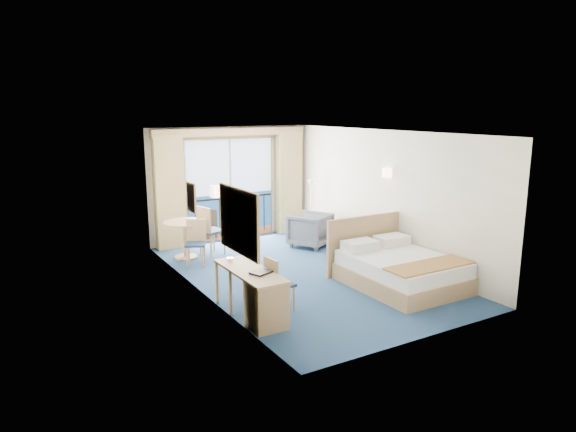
{
  "coord_description": "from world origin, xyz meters",
  "views": [
    {
      "loc": [
        -4.97,
        -8.01,
        3.13
      ],
      "look_at": [
        -0.16,
        0.2,
        1.12
      ],
      "focal_mm": 32.0,
      "sensor_mm": 36.0,
      "label": 1
    }
  ],
  "objects_px": {
    "round_table": "(185,230)",
    "table_chair_a": "(209,228)",
    "bed": "(398,269)",
    "floor_lamp": "(311,194)",
    "armchair": "(310,230)",
    "nightstand": "(381,251)",
    "desk": "(263,299)",
    "desk_chair": "(276,281)",
    "table_chair_b": "(196,239)"
  },
  "relations": [
    {
      "from": "bed",
      "to": "table_chair_b",
      "type": "relative_size",
      "value": 2.27
    },
    {
      "from": "table_chair_a",
      "to": "armchair",
      "type": "bearing_deg",
      "value": -118.75
    },
    {
      "from": "nightstand",
      "to": "table_chair_b",
      "type": "bearing_deg",
      "value": 150.45
    },
    {
      "from": "round_table",
      "to": "table_chair_a",
      "type": "xyz_separation_m",
      "value": [
        0.52,
        -0.03,
        0.0
      ]
    },
    {
      "from": "bed",
      "to": "nightstand",
      "type": "relative_size",
      "value": 4.01
    },
    {
      "from": "bed",
      "to": "armchair",
      "type": "relative_size",
      "value": 2.46
    },
    {
      "from": "bed",
      "to": "armchair",
      "type": "bearing_deg",
      "value": 88.62
    },
    {
      "from": "table_chair_b",
      "to": "floor_lamp",
      "type": "bearing_deg",
      "value": 37.69
    },
    {
      "from": "round_table",
      "to": "armchair",
      "type": "bearing_deg",
      "value": -10.95
    },
    {
      "from": "floor_lamp",
      "to": "armchair",
      "type": "bearing_deg",
      "value": -124.21
    },
    {
      "from": "round_table",
      "to": "nightstand",
      "type": "bearing_deg",
      "value": -35.93
    },
    {
      "from": "armchair",
      "to": "round_table",
      "type": "xyz_separation_m",
      "value": [
        -2.79,
        0.54,
        0.21
      ]
    },
    {
      "from": "floor_lamp",
      "to": "round_table",
      "type": "height_order",
      "value": "floor_lamp"
    },
    {
      "from": "desk_chair",
      "to": "table_chair_a",
      "type": "relative_size",
      "value": 0.82
    },
    {
      "from": "desk",
      "to": "nightstand",
      "type": "bearing_deg",
      "value": 23.08
    },
    {
      "from": "armchair",
      "to": "round_table",
      "type": "height_order",
      "value": "round_table"
    },
    {
      "from": "floor_lamp",
      "to": "round_table",
      "type": "distance_m",
      "value": 3.24
    },
    {
      "from": "table_chair_b",
      "to": "bed",
      "type": "bearing_deg",
      "value": -22.09
    },
    {
      "from": "nightstand",
      "to": "desk",
      "type": "bearing_deg",
      "value": -156.92
    },
    {
      "from": "floor_lamp",
      "to": "desk",
      "type": "distance_m",
      "value": 5.27
    },
    {
      "from": "floor_lamp",
      "to": "round_table",
      "type": "relative_size",
      "value": 1.63
    },
    {
      "from": "nightstand",
      "to": "table_chair_b",
      "type": "distance_m",
      "value": 3.78
    },
    {
      "from": "nightstand",
      "to": "round_table",
      "type": "xyz_separation_m",
      "value": [
        -3.32,
        2.41,
        0.34
      ]
    },
    {
      "from": "bed",
      "to": "nightstand",
      "type": "bearing_deg",
      "value": 62.95
    },
    {
      "from": "desk_chair",
      "to": "table_chair_a",
      "type": "xyz_separation_m",
      "value": [
        0.27,
        3.49,
        0.11
      ]
    },
    {
      "from": "armchair",
      "to": "desk_chair",
      "type": "xyz_separation_m",
      "value": [
        -2.54,
        -2.98,
        0.1
      ]
    },
    {
      "from": "bed",
      "to": "table_chair_a",
      "type": "xyz_separation_m",
      "value": [
        -2.19,
        3.56,
        0.29
      ]
    },
    {
      "from": "nightstand",
      "to": "desk_chair",
      "type": "bearing_deg",
      "value": -160.01
    },
    {
      "from": "nightstand",
      "to": "desk_chair",
      "type": "relative_size",
      "value": 0.6
    },
    {
      "from": "round_table",
      "to": "table_chair_a",
      "type": "relative_size",
      "value": 0.82
    },
    {
      "from": "nightstand",
      "to": "floor_lamp",
      "type": "bearing_deg",
      "value": 92.6
    },
    {
      "from": "bed",
      "to": "floor_lamp",
      "type": "distance_m",
      "value": 3.78
    },
    {
      "from": "armchair",
      "to": "table_chair_a",
      "type": "distance_m",
      "value": 2.33
    },
    {
      "from": "desk_chair",
      "to": "desk",
      "type": "bearing_deg",
      "value": 126.57
    },
    {
      "from": "round_table",
      "to": "table_chair_b",
      "type": "bearing_deg",
      "value": -85.98
    },
    {
      "from": "table_chair_b",
      "to": "round_table",
      "type": "bearing_deg",
      "value": 120.62
    },
    {
      "from": "bed",
      "to": "table_chair_a",
      "type": "height_order",
      "value": "bed"
    },
    {
      "from": "nightstand",
      "to": "floor_lamp",
      "type": "height_order",
      "value": "floor_lamp"
    },
    {
      "from": "floor_lamp",
      "to": "desk_chair",
      "type": "bearing_deg",
      "value": -129.4
    },
    {
      "from": "nightstand",
      "to": "table_chair_b",
      "type": "height_order",
      "value": "table_chair_b"
    },
    {
      "from": "armchair",
      "to": "nightstand",
      "type": "bearing_deg",
      "value": 77.79
    },
    {
      "from": "armchair",
      "to": "desk",
      "type": "distance_m",
      "value": 4.48
    },
    {
      "from": "table_chair_a",
      "to": "floor_lamp",
      "type": "bearing_deg",
      "value": -103.83
    },
    {
      "from": "bed",
      "to": "armchair",
      "type": "height_order",
      "value": "bed"
    },
    {
      "from": "floor_lamp",
      "to": "bed",
      "type": "bearing_deg",
      "value": -97.64
    },
    {
      "from": "round_table",
      "to": "table_chair_a",
      "type": "bearing_deg",
      "value": -3.57
    },
    {
      "from": "nightstand",
      "to": "table_chair_b",
      "type": "relative_size",
      "value": 0.57
    },
    {
      "from": "armchair",
      "to": "floor_lamp",
      "type": "relative_size",
      "value": 0.59
    },
    {
      "from": "table_chair_a",
      "to": "round_table",
      "type": "bearing_deg",
      "value": 70.28
    },
    {
      "from": "floor_lamp",
      "to": "desk",
      "type": "height_order",
      "value": "floor_lamp"
    }
  ]
}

